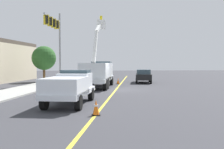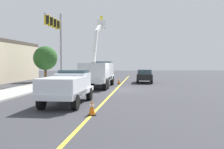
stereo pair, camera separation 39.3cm
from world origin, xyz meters
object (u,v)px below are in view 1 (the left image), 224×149
object	(u,v)px
traffic_cone_leading	(96,108)
traffic_cone_mid_front	(118,81)
traffic_signal_mast	(56,33)
service_pickup_truck	(70,86)
passing_minivan	(143,75)
utility_bucket_truck	(98,72)

from	to	relation	value
traffic_cone_leading	traffic_cone_mid_front	xyz separation A→B (m)	(18.09, -3.11, -0.01)
traffic_signal_mast	service_pickup_truck	bearing A→B (deg)	-169.44
traffic_cone_mid_front	traffic_signal_mast	world-z (taller)	traffic_signal_mast
service_pickup_truck	traffic_signal_mast	distance (m)	15.38
passing_minivan	traffic_cone_leading	bearing A→B (deg)	161.74
passing_minivan	traffic_signal_mast	bearing A→B (deg)	101.31
traffic_signal_mast	traffic_cone_mid_front	bearing A→B (deg)	-86.93
traffic_cone_mid_front	traffic_signal_mast	xyz separation A→B (m)	(-0.39, 7.26, 5.59)
passing_minivan	traffic_signal_mast	xyz separation A→B (m)	(-2.14, 10.70, 4.98)
passing_minivan	service_pickup_truck	bearing A→B (deg)	154.05
service_pickup_truck	traffic_cone_leading	distance (m)	3.73
passing_minivan	traffic_signal_mast	distance (m)	12.00
passing_minivan	traffic_cone_mid_front	size ratio (longest dim) A/B	6.94
utility_bucket_truck	traffic_signal_mast	bearing A→B (deg)	53.67
traffic_cone_leading	traffic_signal_mast	xyz separation A→B (m)	(17.70, 4.16, 5.58)
traffic_signal_mast	traffic_cone_leading	bearing A→B (deg)	-166.79
service_pickup_truck	traffic_cone_mid_front	world-z (taller)	service_pickup_truck
traffic_signal_mast	passing_minivan	bearing A→B (deg)	-78.69
passing_minivan	traffic_cone_mid_front	world-z (taller)	passing_minivan
traffic_signal_mast	utility_bucket_truck	bearing A→B (deg)	-126.33
passing_minivan	traffic_cone_leading	xyz separation A→B (m)	(-19.84, 6.55, -0.60)
traffic_cone_mid_front	traffic_signal_mast	distance (m)	9.17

